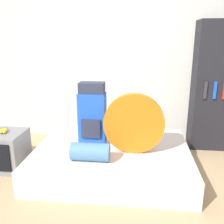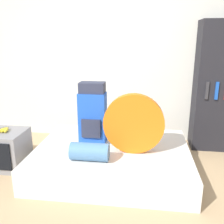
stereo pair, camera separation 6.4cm
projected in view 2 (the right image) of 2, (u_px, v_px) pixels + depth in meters
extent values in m
plane|color=tan|center=(91.00, 215.00, 2.32)|extent=(16.00, 16.00, 0.00)
cube|color=silver|center=(116.00, 58.00, 3.86)|extent=(8.00, 0.05, 2.60)
cube|color=silver|center=(112.00, 158.00, 3.10)|extent=(1.85, 1.44, 0.30)
cube|color=blue|center=(93.00, 118.00, 3.12)|extent=(0.33, 0.21, 0.64)
cube|color=#282D42|center=(92.00, 88.00, 3.02)|extent=(0.31, 0.19, 0.13)
cube|color=#282D42|center=(91.00, 129.00, 3.04)|extent=(0.23, 0.03, 0.23)
cylinder|color=orange|center=(134.00, 124.00, 2.83)|extent=(0.70, 0.10, 0.70)
cylinder|color=teal|center=(90.00, 152.00, 2.70)|extent=(0.42, 0.20, 0.20)
cube|color=gray|center=(4.00, 149.00, 3.17)|extent=(0.55, 0.46, 0.47)
ellipsoid|color=yellow|center=(3.00, 130.00, 3.11)|extent=(0.09, 0.17, 0.04)
ellipsoid|color=yellow|center=(5.00, 130.00, 3.10)|extent=(0.04, 0.17, 0.04)
ellipsoid|color=yellow|center=(6.00, 130.00, 3.10)|extent=(0.09, 0.17, 0.04)
cube|color=black|center=(218.00, 87.00, 3.56)|extent=(0.63, 0.38, 1.83)
cube|color=#2D2D33|center=(207.00, 91.00, 3.39)|extent=(0.04, 0.02, 0.24)
cube|color=#194CB2|center=(217.00, 91.00, 3.37)|extent=(0.04, 0.02, 0.24)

